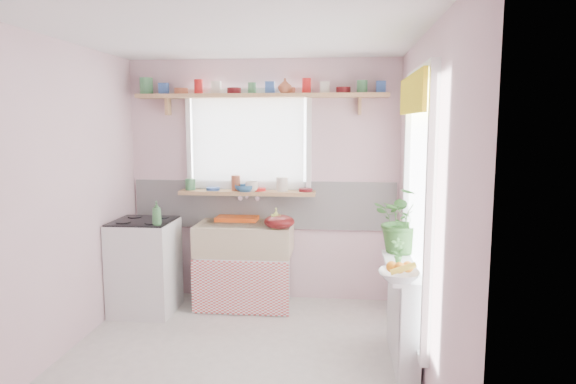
# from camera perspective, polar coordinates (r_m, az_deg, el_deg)

# --- Properties ---
(room) EXTENTS (3.20, 3.20, 3.20)m
(room) POSITION_cam_1_polar(r_m,az_deg,el_deg) (4.56, 4.10, 1.61)
(room) COLOR silver
(room) RESTS_ON ground
(sink_unit) EXTENTS (0.95, 0.65, 1.11)m
(sink_unit) POSITION_cam_1_polar(r_m,az_deg,el_deg) (5.25, -4.82, -8.03)
(sink_unit) COLOR white
(sink_unit) RESTS_ON ground
(cooker) EXTENTS (0.58, 0.58, 0.93)m
(cooker) POSITION_cam_1_polar(r_m,az_deg,el_deg) (5.28, -15.62, -7.89)
(cooker) COLOR white
(cooker) RESTS_ON ground
(radiator_ledge) EXTENTS (0.22, 0.95, 0.78)m
(radiator_ledge) POSITION_cam_1_polar(r_m,az_deg,el_deg) (4.17, 12.70, -12.95)
(radiator_ledge) COLOR white
(radiator_ledge) RESTS_ON ground
(windowsill) EXTENTS (1.40, 0.22, 0.04)m
(windowsill) POSITION_cam_1_polar(r_m,az_deg,el_deg) (5.29, -4.53, -0.07)
(windowsill) COLOR tan
(windowsill) RESTS_ON room
(pine_shelf) EXTENTS (2.52, 0.24, 0.04)m
(pine_shelf) POSITION_cam_1_polar(r_m,az_deg,el_deg) (5.21, -3.02, 10.63)
(pine_shelf) COLOR tan
(pine_shelf) RESTS_ON room
(shelf_crockery) EXTENTS (2.47, 0.11, 0.12)m
(shelf_crockery) POSITION_cam_1_polar(r_m,az_deg,el_deg) (5.21, -3.02, 11.46)
(shelf_crockery) COLOR #3F7F4C
(shelf_crockery) RESTS_ON pine_shelf
(sill_crockery) EXTENTS (1.35, 0.11, 0.12)m
(sill_crockery) POSITION_cam_1_polar(r_m,az_deg,el_deg) (5.29, -5.07, 0.73)
(sill_crockery) COLOR #3F7F4C
(sill_crockery) RESTS_ON windowsill
(dish_tray) EXTENTS (0.43, 0.33, 0.04)m
(dish_tray) POSITION_cam_1_polar(r_m,az_deg,el_deg) (5.37, -5.57, -2.87)
(dish_tray) COLOR #ED5515
(dish_tray) RESTS_ON sink_unit
(colander) EXTENTS (0.35, 0.35, 0.13)m
(colander) POSITION_cam_1_polar(r_m,az_deg,el_deg) (4.90, -0.98, -3.33)
(colander) COLOR #570F0F
(colander) RESTS_ON sink_unit
(jade_plant) EXTENTS (0.51, 0.45, 0.56)m
(jade_plant) POSITION_cam_1_polar(r_m,az_deg,el_deg) (4.38, 12.75, -2.99)
(jade_plant) COLOR #2F5C25
(jade_plant) RESTS_ON radiator_ledge
(fruit_bowl) EXTENTS (0.30, 0.30, 0.07)m
(fruit_bowl) POSITION_cam_1_polar(r_m,az_deg,el_deg) (3.65, 12.25, -9.10)
(fruit_bowl) COLOR silver
(fruit_bowl) RESTS_ON radiator_ledge
(herb_pot) EXTENTS (0.11, 0.08, 0.20)m
(herb_pot) POSITION_cam_1_polar(r_m,az_deg,el_deg) (4.07, 12.12, -6.40)
(herb_pot) COLOR #366E2C
(herb_pot) RESTS_ON radiator_ledge
(soap_bottle_sink) EXTENTS (0.10, 0.10, 0.20)m
(soap_bottle_sink) POSITION_cam_1_polar(r_m,az_deg,el_deg) (4.89, -1.33, -2.95)
(soap_bottle_sink) COLOR #BFCF5C
(soap_bottle_sink) RESTS_ON sink_unit
(sill_cup) EXTENTS (0.16, 0.16, 0.10)m
(sill_cup) POSITION_cam_1_polar(r_m,az_deg,el_deg) (5.21, -4.03, 0.61)
(sill_cup) COLOR silver
(sill_cup) RESTS_ON windowsill
(sill_bowl) EXTENTS (0.25, 0.25, 0.07)m
(sill_bowl) POSITION_cam_1_polar(r_m,az_deg,el_deg) (5.22, -4.77, 0.42)
(sill_bowl) COLOR #31689F
(sill_bowl) RESTS_ON windowsill
(shelf_vase) EXTENTS (0.16, 0.16, 0.14)m
(shelf_vase) POSITION_cam_1_polar(r_m,az_deg,el_deg) (5.12, -0.34, 11.72)
(shelf_vase) COLOR #9F4F31
(shelf_vase) RESTS_ON pine_shelf
(cooker_bottle) EXTENTS (0.11, 0.11, 0.23)m
(cooker_bottle) POSITION_cam_1_polar(r_m,az_deg,el_deg) (4.87, -14.39, -2.29)
(cooker_bottle) COLOR #3D7A43
(cooker_bottle) RESTS_ON cooker
(fruit) EXTENTS (0.20, 0.14, 0.10)m
(fruit) POSITION_cam_1_polar(r_m,az_deg,el_deg) (3.64, 12.36, -8.18)
(fruit) COLOR orange
(fruit) RESTS_ON fruit_bowl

